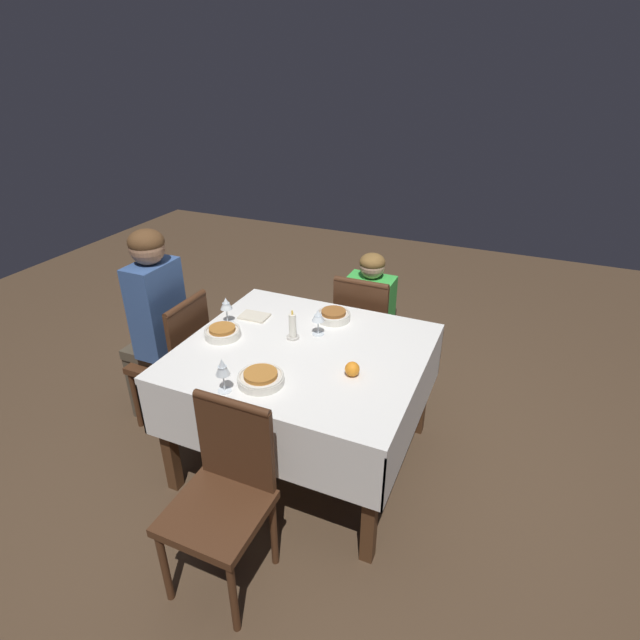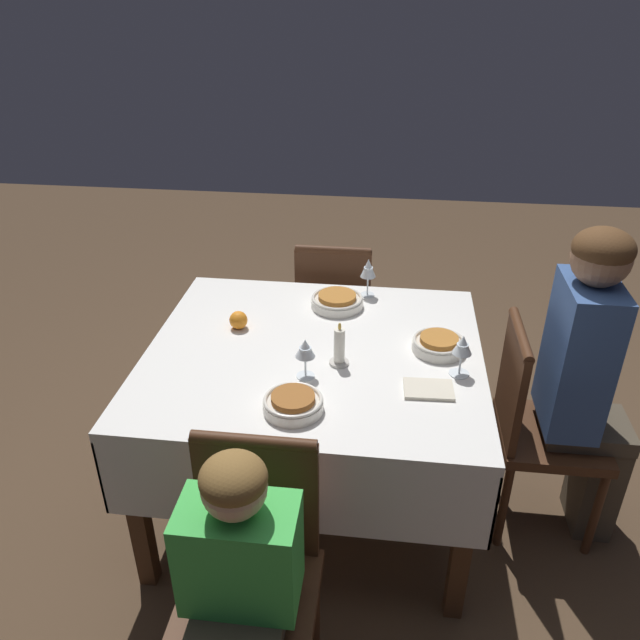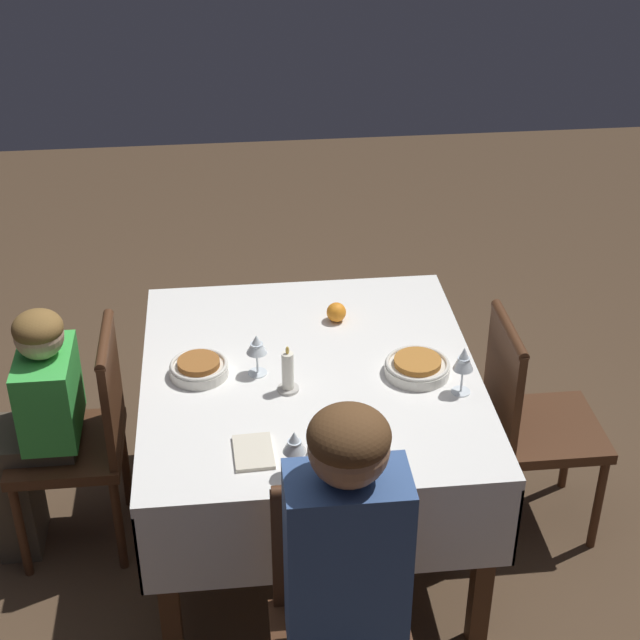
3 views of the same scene
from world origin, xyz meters
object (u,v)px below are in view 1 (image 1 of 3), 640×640
chair_north (224,490)px  candle_centerpiece (293,328)px  bowl_south (334,315)px  person_adult_denim (153,318)px  napkin_red_folded (254,316)px  bowl_north (261,378)px  orange_fruit (352,369)px  bowl_east (222,332)px  chair_south (365,328)px  wine_glass_south (318,316)px  person_child_green (373,311)px  wine_glass_east (226,305)px  chair_east (178,356)px  wine_glass_north (222,368)px  dining_table (304,365)px

chair_north → candle_centerpiece: bearing=96.6°
bowl_south → person_adult_denim: bearing=20.2°
napkin_red_folded → person_adult_denim: bearing=20.2°
bowl_north → orange_fruit: size_ratio=3.06×
bowl_east → chair_south: bearing=-122.6°
chair_south → bowl_north: (0.13, 1.11, 0.27)m
person_adult_denim → wine_glass_south: (-0.97, -0.17, 0.13)m
person_child_green → wine_glass_south: bearing=84.8°
wine_glass_east → chair_north: bearing=120.8°
chair_south → chair_east: bearing=40.4°
bowl_south → chair_south: bearing=-98.0°
chair_north → person_child_green: person_child_green is taller
wine_glass_north → candle_centerpiece: bearing=-97.2°
bowl_south → chair_east: bearing=23.2°
bowl_north → orange_fruit: 0.42m
wine_glass_east → bowl_south: size_ratio=0.79×
wine_glass_east → bowl_north: size_ratio=0.71×
napkin_red_folded → wine_glass_north: bearing=109.6°
bowl_south → bowl_north: same height
wine_glass_north → candle_centerpiece: wine_glass_north is taller
chair_south → wine_glass_north: (0.24, 1.23, 0.37)m
candle_centerpiece → napkin_red_folded: (0.31, -0.13, -0.06)m
bowl_north → orange_fruit: bearing=-148.3°
person_child_green → wine_glass_south: (0.07, 0.76, 0.30)m
wine_glass_east → candle_centerpiece: bearing=178.1°
chair_east → wine_glass_south: size_ratio=5.86×
person_adult_denim → napkin_red_folded: bearing=110.2°
bowl_south → wine_glass_south: wine_glass_south is taller
chair_south → person_child_green: person_child_green is taller
bowl_north → wine_glass_north: (0.12, 0.12, 0.09)m
dining_table → candle_centerpiece: (0.10, -0.08, 0.16)m
person_adult_denim → bowl_north: bearing=69.3°
wine_glass_east → orange_fruit: wine_glass_east is taller
chair_east → chair_south: size_ratio=1.00×
bowl_east → candle_centerpiece: candle_centerpiece is taller
candle_centerpiece → dining_table: bearing=141.1°
person_child_green → bowl_south: size_ratio=4.98×
wine_glass_east → wine_glass_north: size_ratio=0.90×
person_adult_denim → bowl_north: 0.98m
bowl_east → chair_north: bearing=122.1°
dining_table → wine_glass_south: (-0.01, -0.17, 0.20)m
bowl_south → bowl_north: size_ratio=0.89×
chair_north → wine_glass_east: (0.51, -0.86, 0.36)m
person_child_green → candle_centerpiece: 0.90m
wine_glass_north → orange_fruit: bearing=-144.4°
wine_glass_south → candle_centerpiece: bearing=41.0°
dining_table → wine_glass_north: size_ratio=7.25×
wine_glass_east → orange_fruit: bearing=165.2°
bowl_south → wine_glass_north: size_ratio=1.14×
dining_table → wine_glass_east: size_ratio=8.02×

